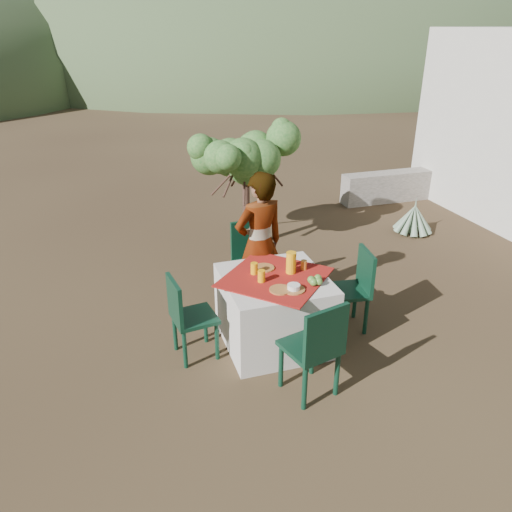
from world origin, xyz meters
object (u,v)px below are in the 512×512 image
Objects in this scene: person at (259,245)px; agave at (414,219)px; chair_near at (316,346)px; table at (274,310)px; chair_right at (355,286)px; shrub_tree at (248,162)px; chair_left at (187,314)px; juice_pitcher at (291,263)px; chair_far at (252,257)px.

person is 3.51m from agave.
chair_near is 1.45× the size of agave.
table is 0.92m from chair_right.
person reaches higher than shrub_tree.
chair_left is 3.94× the size of juice_pitcher.
chair_near reaches higher than chair_left.
chair_far is 0.44m from person.
person is at bearing 85.93° from table.
chair_near is at bearing 75.87° from person.
shrub_tree reaches higher than agave.
chair_far is at bearing 86.35° from table.
chair_far reaches higher than chair_near.
person is at bearing -63.38° from chair_left.
chair_far is 1.00m from juice_pitcher.
chair_near is at bearing -97.72° from juice_pitcher.
person is at bearing -153.46° from agave.
chair_left is (-0.96, 0.92, -0.04)m from chair_near.
person is at bearing -103.17° from shrub_tree.
chair_far is at bearing -107.19° from person.
person is (0.95, 0.64, 0.34)m from chair_left.
person is (0.05, 0.65, 0.45)m from table.
table is 1.36× the size of chair_near.
shrub_tree is at bearing -162.47° from chair_right.
chair_far is 4.30× the size of juice_pitcher.
table is 0.98m from chair_far.
agave is (3.07, 1.22, -0.31)m from chair_far.
chair_near is 4.28× the size of juice_pitcher.
chair_left is 1.15m from juice_pitcher.
chair_near is 0.59× the size of shrub_tree.
chair_near is 1.06× the size of chair_right.
shrub_tree reaches higher than chair_far.
agave is 3.71m from juice_pitcher.
juice_pitcher is (0.14, -0.61, 0.04)m from person.
chair_far is at bearing -158.32° from agave.
chair_left is 0.53× the size of person.
chair_far is 1.00× the size of chair_near.
chair_near is (0.05, -0.91, 0.15)m from table.
chair_far is 0.59× the size of shrub_tree.
chair_far is at bearing -104.35° from chair_near.
table is 0.91m from chair_left.
chair_far is at bearing 97.36° from juice_pitcher.
juice_pitcher is at bearing -143.89° from agave.
juice_pitcher reaches higher than chair_left.
chair_far is at bearing -52.50° from chair_left.
table is 0.93m from chair_near.
table is 1.36× the size of chair_far.
chair_far reaches higher than chair_left.
chair_near is 1.02m from juice_pitcher.
person is at bearing -103.83° from chair_near.
chair_near is 1.33m from chair_left.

